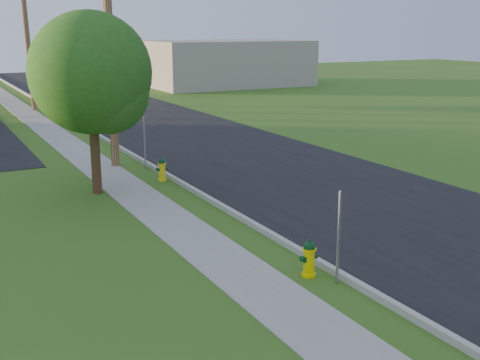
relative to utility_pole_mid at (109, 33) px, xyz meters
name	(u,v)px	position (x,y,z in m)	size (l,w,h in m)	color
road	(334,192)	(5.10, -7.00, -4.94)	(8.00, 120.00, 0.02)	black
curb	(223,207)	(1.10, -7.00, -4.88)	(0.15, 120.00, 0.15)	#A7A499
sidewalk	(167,218)	(-0.65, -7.00, -4.94)	(1.50, 120.00, 0.03)	gray
utility_pole_mid	(109,33)	(0.00, 0.00, 0.00)	(1.40, 0.32, 9.80)	brown
utility_pole_far	(27,33)	(0.00, 18.00, -0.15)	(1.40, 0.32, 9.50)	brown
sign_post_near	(339,238)	(0.85, -12.80, -3.95)	(0.05, 0.04, 2.00)	gray
sign_post_mid	(145,143)	(0.85, -1.00, -3.95)	(0.05, 0.04, 2.00)	gray
sign_post_far	(70,106)	(0.85, 11.20, -3.95)	(0.05, 0.04, 2.00)	gray
distant_building	(224,63)	(18.60, 28.00, -2.95)	(14.00, 10.00, 4.00)	gray
tree_verge	(95,78)	(-1.55, -3.58, -1.29)	(3.76, 3.76, 5.69)	#372713
hydrant_near	(309,259)	(0.56, -12.20, -4.55)	(0.42, 0.37, 0.82)	#EBD300
hydrant_mid	(162,169)	(0.77, -2.96, -4.56)	(0.42, 0.37, 0.81)	yellow
hydrant_far	(74,122)	(0.65, 9.56, -4.60)	(0.38, 0.34, 0.73)	#FFCC01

